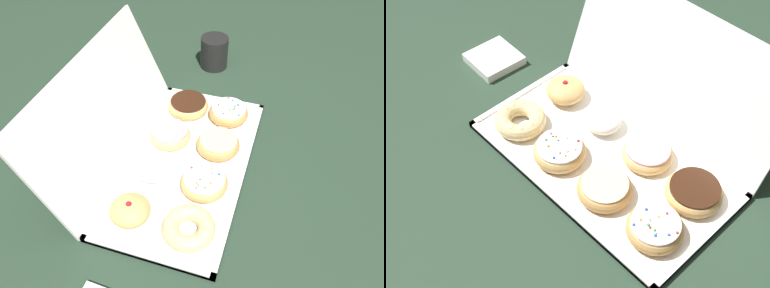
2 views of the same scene
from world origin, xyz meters
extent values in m
plane|color=#233828|center=(0.00, 0.00, 0.00)|extent=(3.00, 3.00, 0.00)
cube|color=white|center=(0.00, 0.00, 0.01)|extent=(0.56, 0.30, 0.01)
cube|color=white|center=(0.00, -0.14, 0.01)|extent=(0.56, 0.01, 0.01)
cube|color=white|center=(0.00, 0.14, 0.01)|extent=(0.56, 0.01, 0.01)
cube|color=white|center=(-0.27, 0.00, 0.01)|extent=(0.01, 0.30, 0.01)
cube|color=white|center=(0.27, 0.00, 0.01)|extent=(0.01, 0.30, 0.01)
cube|color=white|center=(0.00, 0.21, 0.13)|extent=(0.56, 0.11, 0.27)
torus|color=#EACC8C|center=(-0.19, -0.07, 0.03)|extent=(0.12, 0.12, 0.04)
sphere|color=#EACC8C|center=(-0.15, -0.07, 0.04)|extent=(0.02, 0.02, 0.02)
sphere|color=#EACC8C|center=(-0.16, -0.05, 0.04)|extent=(0.02, 0.02, 0.02)
sphere|color=#EACC8C|center=(-0.18, -0.03, 0.04)|extent=(0.02, 0.02, 0.02)
sphere|color=#EACC8C|center=(-0.20, -0.03, 0.04)|extent=(0.02, 0.02, 0.02)
sphere|color=#EACC8C|center=(-0.22, -0.04, 0.04)|extent=(0.02, 0.02, 0.02)
sphere|color=#EACC8C|center=(-0.23, -0.06, 0.04)|extent=(0.02, 0.02, 0.02)
sphere|color=#EACC8C|center=(-0.23, -0.08, 0.04)|extent=(0.02, 0.02, 0.02)
sphere|color=#EACC8C|center=(-0.22, -0.10, 0.04)|extent=(0.02, 0.02, 0.02)
sphere|color=#EACC8C|center=(-0.20, -0.11, 0.04)|extent=(0.02, 0.02, 0.02)
sphere|color=#EACC8C|center=(-0.18, -0.10, 0.04)|extent=(0.02, 0.02, 0.02)
sphere|color=#EACC8C|center=(-0.16, -0.09, 0.04)|extent=(0.02, 0.02, 0.02)
torus|color=tan|center=(-0.06, -0.06, 0.03)|extent=(0.11, 0.11, 0.04)
cylinder|color=white|center=(-0.06, -0.06, 0.05)|extent=(0.10, 0.10, 0.01)
sphere|color=green|center=(-0.09, -0.06, 0.05)|extent=(0.00, 0.00, 0.00)
sphere|color=orange|center=(-0.03, -0.07, 0.05)|extent=(0.00, 0.00, 0.00)
sphere|color=pink|center=(-0.05, -0.08, 0.05)|extent=(0.01, 0.01, 0.01)
sphere|color=white|center=(-0.03, -0.09, 0.05)|extent=(0.00, 0.00, 0.00)
sphere|color=blue|center=(-0.05, -0.10, 0.05)|extent=(0.01, 0.01, 0.01)
sphere|color=orange|center=(-0.08, -0.08, 0.05)|extent=(0.01, 0.01, 0.01)
sphere|color=orange|center=(-0.09, -0.05, 0.05)|extent=(0.01, 0.01, 0.01)
sphere|color=green|center=(-0.09, -0.07, 0.05)|extent=(0.01, 0.01, 0.01)
sphere|color=white|center=(-0.04, -0.06, 0.05)|extent=(0.01, 0.01, 0.01)
sphere|color=white|center=(-0.07, -0.04, 0.05)|extent=(0.00, 0.00, 0.00)
sphere|color=blue|center=(-0.08, -0.06, 0.05)|extent=(0.00, 0.00, 0.00)
sphere|color=pink|center=(-0.03, -0.05, 0.05)|extent=(0.00, 0.00, 0.00)
sphere|color=pink|center=(-0.10, -0.06, 0.05)|extent=(0.01, 0.01, 0.01)
sphere|color=red|center=(-0.05, -0.03, 0.05)|extent=(0.01, 0.01, 0.01)
torus|color=tan|center=(0.07, -0.06, 0.03)|extent=(0.11, 0.11, 0.03)
cylinder|color=beige|center=(0.07, -0.06, 0.04)|extent=(0.10, 0.10, 0.01)
torus|color=tan|center=(0.20, -0.06, 0.03)|extent=(0.11, 0.11, 0.04)
cylinder|color=white|center=(0.20, -0.06, 0.05)|extent=(0.09, 0.09, 0.01)
sphere|color=green|center=(0.19, -0.07, 0.05)|extent=(0.01, 0.01, 0.01)
sphere|color=blue|center=(0.17, -0.09, 0.05)|extent=(0.01, 0.01, 0.01)
sphere|color=red|center=(0.24, -0.05, 0.05)|extent=(0.01, 0.01, 0.01)
sphere|color=blue|center=(0.22, -0.08, 0.05)|extent=(0.01, 0.01, 0.01)
sphere|color=green|center=(0.19, -0.07, 0.05)|extent=(0.01, 0.01, 0.01)
sphere|color=yellow|center=(0.19, -0.05, 0.05)|extent=(0.01, 0.01, 0.01)
sphere|color=red|center=(0.20, -0.03, 0.05)|extent=(0.01, 0.01, 0.01)
sphere|color=orange|center=(0.17, -0.08, 0.05)|extent=(0.01, 0.01, 0.01)
sphere|color=green|center=(0.21, -0.07, 0.05)|extent=(0.01, 0.01, 0.01)
sphere|color=white|center=(0.21, -0.08, 0.05)|extent=(0.00, 0.00, 0.00)
sphere|color=white|center=(0.19, -0.07, 0.05)|extent=(0.00, 0.00, 0.00)
sphere|color=blue|center=(0.23, -0.06, 0.05)|extent=(0.01, 0.01, 0.01)
sphere|color=blue|center=(0.17, -0.05, 0.05)|extent=(0.01, 0.01, 0.01)
sphere|color=red|center=(0.20, -0.08, 0.05)|extent=(0.01, 0.01, 0.01)
ellipsoid|color=tan|center=(-0.19, 0.07, 0.03)|extent=(0.09, 0.09, 0.05)
sphere|color=#B21923|center=(-0.19, 0.07, 0.05)|extent=(0.01, 0.01, 0.01)
ellipsoid|color=white|center=(-0.06, 0.07, 0.03)|extent=(0.08, 0.08, 0.04)
torus|color=#E5B770|center=(0.07, 0.07, 0.03)|extent=(0.11, 0.11, 0.03)
cylinder|color=pink|center=(0.07, 0.07, 0.04)|extent=(0.09, 0.09, 0.01)
torus|color=tan|center=(0.20, 0.06, 0.03)|extent=(0.12, 0.12, 0.03)
cylinder|color=#381E11|center=(0.20, 0.06, 0.04)|extent=(0.10, 0.10, 0.01)
cylinder|color=black|center=(0.46, 0.05, 0.05)|extent=(0.09, 0.09, 0.10)
cylinder|color=black|center=(0.46, 0.05, 0.10)|extent=(0.08, 0.08, 0.01)
torus|color=black|center=(0.52, 0.05, 0.06)|extent=(0.01, 0.07, 0.07)
camera|label=1|loc=(-0.60, -0.20, 0.71)|focal=34.71mm
camera|label=2|loc=(0.47, -0.52, 0.87)|focal=48.52mm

